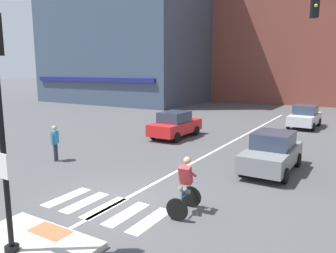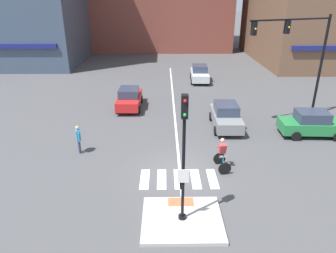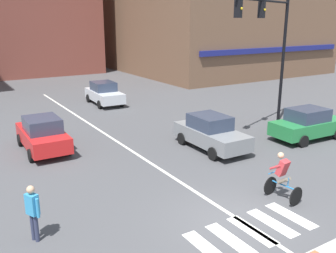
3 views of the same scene
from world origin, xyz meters
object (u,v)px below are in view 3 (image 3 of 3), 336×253
object	(u,v)px
car_silver_eastbound_distant	(104,93)
car_grey_eastbound_mid	(211,133)
cyclist	(282,176)
pedestrian_at_curb_left	(33,209)
car_green_cross_right	(308,124)
car_red_westbound_far	(43,134)
traffic_light_mast	(272,39)

from	to	relation	value
car_silver_eastbound_distant	car_grey_eastbound_mid	size ratio (longest dim) A/B	1.01
car_grey_eastbound_mid	cyclist	xyz separation A→B (m)	(-1.20, -5.47, 0.06)
car_silver_eastbound_distant	pedestrian_at_curb_left	distance (m)	17.79
car_green_cross_right	car_red_westbound_far	xyz separation A→B (m)	(-12.15, 5.37, 0.00)
car_red_westbound_far	pedestrian_at_curb_left	xyz separation A→B (m)	(-2.11, -7.55, 0.17)
car_silver_eastbound_distant	car_grey_eastbound_mid	bearing A→B (deg)	-87.70
car_silver_eastbound_distant	car_grey_eastbound_mid	distance (m)	12.02
car_red_westbound_far	cyclist	bearing A→B (deg)	-58.80
car_silver_eastbound_distant	pedestrian_at_curb_left	xyz separation A→B (m)	(-8.52, -15.62, 0.17)
car_grey_eastbound_mid	car_green_cross_right	bearing A→B (deg)	-15.24
traffic_light_mast	cyclist	world-z (taller)	traffic_light_mast
car_green_cross_right	pedestrian_at_curb_left	bearing A→B (deg)	-171.32
car_silver_eastbound_distant	car_green_cross_right	bearing A→B (deg)	-66.90
car_green_cross_right	car_silver_eastbound_distant	xyz separation A→B (m)	(-5.73, 13.44, 0.00)
car_red_westbound_far	car_silver_eastbound_distant	world-z (taller)	same
car_silver_eastbound_distant	cyclist	size ratio (longest dim) A/B	2.48
car_red_westbound_far	car_grey_eastbound_mid	bearing A→B (deg)	-29.72
traffic_light_mast	pedestrian_at_curb_left	bearing A→B (deg)	-160.79
traffic_light_mast	car_grey_eastbound_mid	distance (m)	6.64
pedestrian_at_curb_left	car_red_westbound_far	bearing A→B (deg)	74.39
car_red_westbound_far	traffic_light_mast	bearing A→B (deg)	-12.67
car_red_westbound_far	pedestrian_at_curb_left	size ratio (longest dim) A/B	2.47
car_green_cross_right	car_grey_eastbound_mid	bearing A→B (deg)	164.76
traffic_light_mast	pedestrian_at_curb_left	distance (m)	15.35
traffic_light_mast	car_green_cross_right	size ratio (longest dim) A/B	1.72
traffic_light_mast	pedestrian_at_curb_left	xyz separation A→B (m)	(-13.99, -4.87, -4.03)
car_green_cross_right	pedestrian_at_curb_left	xyz separation A→B (m)	(-14.26, -2.18, 0.17)
car_green_cross_right	car_red_westbound_far	size ratio (longest dim) A/B	1.01
car_grey_eastbound_mid	traffic_light_mast	bearing A→B (deg)	14.24
cyclist	car_green_cross_right	bearing A→B (deg)	32.07
cyclist	car_red_westbound_far	bearing A→B (deg)	121.20
cyclist	pedestrian_at_curb_left	distance (m)	8.03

